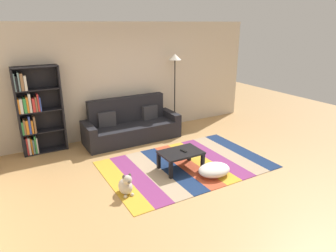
# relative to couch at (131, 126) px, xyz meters

# --- Properties ---
(ground_plane) EXTENTS (14.00, 14.00, 0.00)m
(ground_plane) POSITION_rel_couch_xyz_m (0.28, -2.02, -0.34)
(ground_plane) COLOR tan
(back_wall) EXTENTS (6.80, 0.10, 2.70)m
(back_wall) POSITION_rel_couch_xyz_m (0.28, 0.53, 1.01)
(back_wall) COLOR beige
(back_wall) RESTS_ON ground_plane
(rug) EXTENTS (3.17, 2.06, 0.01)m
(rug) POSITION_rel_couch_xyz_m (0.38, -1.83, -0.33)
(rug) COLOR gold
(rug) RESTS_ON ground_plane
(couch) EXTENTS (2.26, 0.80, 1.00)m
(couch) POSITION_rel_couch_xyz_m (0.00, 0.00, 0.00)
(couch) COLOR black
(couch) RESTS_ON ground_plane
(bookshelf) EXTENTS (0.90, 0.28, 1.85)m
(bookshelf) POSITION_rel_couch_xyz_m (-2.03, 0.28, 0.58)
(bookshelf) COLOR black
(bookshelf) RESTS_ON ground_plane
(coffee_table) EXTENTS (0.79, 0.54, 0.36)m
(coffee_table) POSITION_rel_couch_xyz_m (0.19, -1.92, -0.03)
(coffee_table) COLOR black
(coffee_table) RESTS_ON rug
(pouf) EXTENTS (0.62, 0.48, 0.21)m
(pouf) POSITION_rel_couch_xyz_m (0.59, -2.45, -0.22)
(pouf) COLOR white
(pouf) RESTS_ON rug
(dog) EXTENTS (0.22, 0.35, 0.40)m
(dog) POSITION_rel_couch_xyz_m (-1.06, -2.22, -0.18)
(dog) COLOR beige
(dog) RESTS_ON ground_plane
(standing_lamp) EXTENTS (0.32, 0.32, 1.94)m
(standing_lamp) POSITION_rel_couch_xyz_m (1.34, 0.20, 1.28)
(standing_lamp) COLOR black
(standing_lamp) RESTS_ON ground_plane
(tv_remote) EXTENTS (0.07, 0.16, 0.02)m
(tv_remote) POSITION_rel_couch_xyz_m (0.25, -1.93, 0.04)
(tv_remote) COLOR black
(tv_remote) RESTS_ON coffee_table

